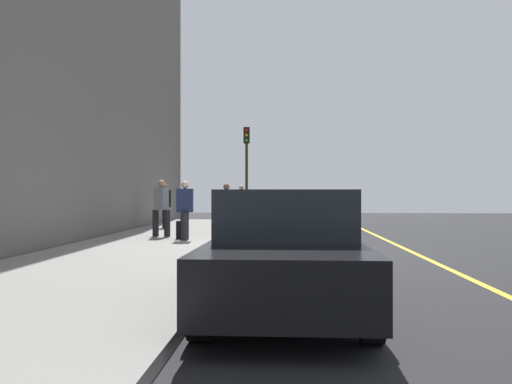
# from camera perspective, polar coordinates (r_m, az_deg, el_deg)

# --- Properties ---
(ground_plane) EXTENTS (56.00, 56.00, 0.00)m
(ground_plane) POSITION_cam_1_polar(r_m,az_deg,el_deg) (14.24, 2.85, -6.06)
(ground_plane) COLOR black
(sidewalk) EXTENTS (28.00, 4.60, 0.15)m
(sidewalk) POSITION_cam_1_polar(r_m,az_deg,el_deg) (14.62, -10.26, -5.61)
(sidewalk) COLOR gray
(sidewalk) RESTS_ON ground
(lane_stripe_centre) EXTENTS (28.00, 0.14, 0.01)m
(lane_stripe_centre) POSITION_cam_1_polar(r_m,az_deg,el_deg) (14.59, 15.58, -5.90)
(lane_stripe_centre) COLOR gold
(lane_stripe_centre) RESTS_ON ground
(snow_bank_curb) EXTENTS (8.56, 0.56, 0.22)m
(snow_bank_curb) POSITION_cam_1_polar(r_m,az_deg,el_deg) (16.24, 0.38, -4.94)
(snow_bank_curb) COLOR white
(snow_bank_curb) RESTS_ON ground
(parked_car_charcoal) EXTENTS (4.44, 2.03, 1.51)m
(parked_car_charcoal) POSITION_cam_1_polar(r_m,az_deg,el_deg) (24.75, 3.21, -1.78)
(parked_car_charcoal) COLOR black
(parked_car_charcoal) RESTS_ON ground
(parked_car_navy) EXTENTS (4.66, 1.96, 1.51)m
(parked_car_navy) POSITION_cam_1_polar(r_m,az_deg,el_deg) (18.21, 3.14, -2.37)
(parked_car_navy) COLOR black
(parked_car_navy) RESTS_ON ground
(parked_car_silver) EXTENTS (4.72, 1.91, 1.51)m
(parked_car_silver) POSITION_cam_1_polar(r_m,az_deg,el_deg) (12.65, 3.19, -3.36)
(parked_car_silver) COLOR black
(parked_car_silver) RESTS_ON ground
(parked_car_black) EXTENTS (4.55, 1.95, 1.51)m
(parked_car_black) POSITION_cam_1_polar(r_m,az_deg,el_deg) (7.03, 3.15, -5.94)
(parked_car_black) COLOR black
(parked_car_black) RESTS_ON ground
(pedestrian_burgundy_coat) EXTENTS (0.54, 0.51, 1.70)m
(pedestrian_burgundy_coat) POSITION_cam_1_polar(r_m,az_deg,el_deg) (25.54, -1.50, -1.06)
(pedestrian_burgundy_coat) COLOR black
(pedestrian_burgundy_coat) RESTS_ON sidewalk
(pedestrian_grey_coat) EXTENTS (0.51, 0.56, 1.73)m
(pedestrian_grey_coat) POSITION_cam_1_polar(r_m,az_deg,el_deg) (17.36, -9.61, -1.45)
(pedestrian_grey_coat) COLOR black
(pedestrian_grey_coat) RESTS_ON sidewalk
(pedestrian_navy_coat) EXTENTS (0.55, 0.47, 1.67)m
(pedestrian_navy_coat) POSITION_cam_1_polar(r_m,az_deg,el_deg) (16.01, -7.25, -1.67)
(pedestrian_navy_coat) COLOR black
(pedestrian_navy_coat) RESTS_ON sidewalk
(pedestrian_blue_coat) EXTENTS (0.53, 0.51, 1.65)m
(pedestrian_blue_coat) POSITION_cam_1_polar(r_m,az_deg,el_deg) (18.93, -3.03, -1.47)
(pedestrian_blue_coat) COLOR black
(pedestrian_blue_coat) RESTS_ON sidewalk
(pedestrian_black_coat) EXTENTS (0.55, 0.49, 1.67)m
(pedestrian_black_coat) POSITION_cam_1_polar(r_m,az_deg,el_deg) (21.78, -9.25, -1.26)
(pedestrian_black_coat) COLOR black
(pedestrian_black_coat) RESTS_ON sidewalk
(traffic_light_pole) EXTENTS (0.35, 0.26, 4.21)m
(traffic_light_pole) POSITION_cam_1_polar(r_m,az_deg,el_deg) (24.54, -0.96, 3.46)
(traffic_light_pole) COLOR #2D2D19
(traffic_light_pole) RESTS_ON sidewalk
(rolling_suitcase) EXTENTS (0.34, 0.22, 0.88)m
(rolling_suitcase) POSITION_cam_1_polar(r_m,az_deg,el_deg) (16.43, -7.66, -3.82)
(rolling_suitcase) COLOR black
(rolling_suitcase) RESTS_ON sidewalk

